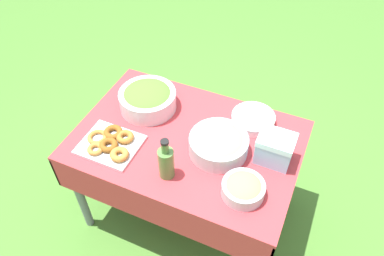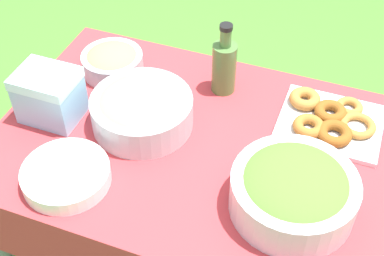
{
  "view_description": "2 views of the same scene",
  "coord_description": "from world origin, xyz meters",
  "px_view_note": "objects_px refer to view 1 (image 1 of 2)",
  "views": [
    {
      "loc": [
        -0.58,
        1.25,
        2.24
      ],
      "look_at": [
        -0.0,
        -0.06,
        0.75
      ],
      "focal_mm": 35.0,
      "sensor_mm": 36.0,
      "label": 1
    },
    {
      "loc": [
        0.38,
        -1.05,
        1.88
      ],
      "look_at": [
        -0.01,
        -0.01,
        0.78
      ],
      "focal_mm": 50.0,
      "sensor_mm": 36.0,
      "label": 2
    }
  ],
  "objects_px": {
    "pasta_bowl": "(219,143)",
    "cooler_box": "(275,149)",
    "olive_oil_bottle": "(166,162)",
    "fruit_bowl": "(243,188)",
    "donut_platter": "(111,143)",
    "salad_bowl": "(148,98)",
    "plate_stack": "(253,119)"
  },
  "relations": [
    {
      "from": "salad_bowl",
      "to": "fruit_bowl",
      "type": "xyz_separation_m",
      "value": [
        -0.71,
        0.36,
        -0.03
      ]
    },
    {
      "from": "salad_bowl",
      "to": "cooler_box",
      "type": "distance_m",
      "value": 0.79
    },
    {
      "from": "pasta_bowl",
      "to": "fruit_bowl",
      "type": "xyz_separation_m",
      "value": [
        -0.2,
        0.2,
        -0.02
      ]
    },
    {
      "from": "plate_stack",
      "to": "olive_oil_bottle",
      "type": "xyz_separation_m",
      "value": [
        0.28,
        0.53,
        0.07
      ]
    },
    {
      "from": "donut_platter",
      "to": "fruit_bowl",
      "type": "relative_size",
      "value": 1.5
    },
    {
      "from": "olive_oil_bottle",
      "to": "fruit_bowl",
      "type": "distance_m",
      "value": 0.39
    },
    {
      "from": "pasta_bowl",
      "to": "cooler_box",
      "type": "distance_m",
      "value": 0.29
    },
    {
      "from": "pasta_bowl",
      "to": "olive_oil_bottle",
      "type": "height_order",
      "value": "olive_oil_bottle"
    },
    {
      "from": "pasta_bowl",
      "to": "fruit_bowl",
      "type": "relative_size",
      "value": 1.49
    },
    {
      "from": "olive_oil_bottle",
      "to": "salad_bowl",
      "type": "bearing_deg",
      "value": -51.13
    },
    {
      "from": "pasta_bowl",
      "to": "cooler_box",
      "type": "height_order",
      "value": "cooler_box"
    },
    {
      "from": "salad_bowl",
      "to": "fruit_bowl",
      "type": "height_order",
      "value": "salad_bowl"
    },
    {
      "from": "fruit_bowl",
      "to": "donut_platter",
      "type": "bearing_deg",
      "value": -0.35
    },
    {
      "from": "pasta_bowl",
      "to": "cooler_box",
      "type": "relative_size",
      "value": 1.71
    },
    {
      "from": "olive_oil_bottle",
      "to": "cooler_box",
      "type": "xyz_separation_m",
      "value": [
        -0.46,
        -0.31,
        -0.02
      ]
    },
    {
      "from": "donut_platter",
      "to": "fruit_bowl",
      "type": "xyz_separation_m",
      "value": [
        -0.75,
        0.0,
        0.02
      ]
    },
    {
      "from": "plate_stack",
      "to": "olive_oil_bottle",
      "type": "relative_size",
      "value": 0.98
    },
    {
      "from": "donut_platter",
      "to": "cooler_box",
      "type": "height_order",
      "value": "cooler_box"
    },
    {
      "from": "pasta_bowl",
      "to": "plate_stack",
      "type": "bearing_deg",
      "value": -109.75
    },
    {
      "from": "pasta_bowl",
      "to": "olive_oil_bottle",
      "type": "distance_m",
      "value": 0.31
    },
    {
      "from": "plate_stack",
      "to": "cooler_box",
      "type": "relative_size",
      "value": 1.36
    },
    {
      "from": "olive_oil_bottle",
      "to": "cooler_box",
      "type": "height_order",
      "value": "olive_oil_bottle"
    },
    {
      "from": "salad_bowl",
      "to": "plate_stack",
      "type": "height_order",
      "value": "salad_bowl"
    },
    {
      "from": "fruit_bowl",
      "to": "pasta_bowl",
      "type": "bearing_deg",
      "value": -44.72
    },
    {
      "from": "plate_stack",
      "to": "donut_platter",
      "type": "bearing_deg",
      "value": 36.96
    },
    {
      "from": "donut_platter",
      "to": "fruit_bowl",
      "type": "distance_m",
      "value": 0.75
    },
    {
      "from": "pasta_bowl",
      "to": "donut_platter",
      "type": "height_order",
      "value": "pasta_bowl"
    },
    {
      "from": "donut_platter",
      "to": "olive_oil_bottle",
      "type": "xyz_separation_m",
      "value": [
        -0.36,
        0.05,
        0.08
      ]
    },
    {
      "from": "olive_oil_bottle",
      "to": "cooler_box",
      "type": "relative_size",
      "value": 1.38
    },
    {
      "from": "donut_platter",
      "to": "plate_stack",
      "type": "xyz_separation_m",
      "value": [
        -0.64,
        -0.48,
        0.0
      ]
    },
    {
      "from": "salad_bowl",
      "to": "pasta_bowl",
      "type": "distance_m",
      "value": 0.53
    },
    {
      "from": "olive_oil_bottle",
      "to": "cooler_box",
      "type": "bearing_deg",
      "value": -145.85
    }
  ]
}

